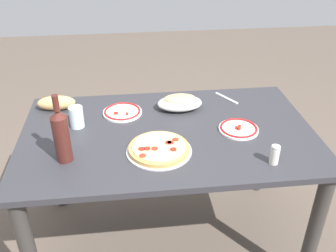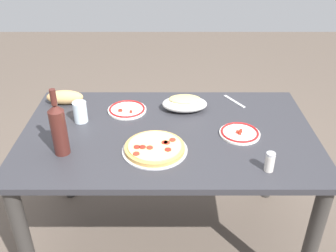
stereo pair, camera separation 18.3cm
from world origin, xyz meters
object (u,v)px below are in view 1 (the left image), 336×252
object	(u,v)px
dining_table	(168,150)
water_glass	(76,117)
spice_shaker	(275,155)
side_plate_near	(239,129)
wine_bottle	(61,135)
side_plate_far	(122,112)
pepperoni_pizza	(159,149)
bread_loaf	(56,103)
baked_pasta_dish	(180,102)

from	to	relation	value
dining_table	water_glass	distance (m)	0.48
spice_shaker	side_plate_near	bearing A→B (deg)	105.06
wine_bottle	side_plate_far	distance (m)	0.48
pepperoni_pizza	wine_bottle	size ratio (longest dim) A/B	0.95
side_plate_far	bread_loaf	xyz separation A→B (m)	(-0.35, 0.09, 0.03)
dining_table	wine_bottle	world-z (taller)	wine_bottle
side_plate_near	bread_loaf	xyz separation A→B (m)	(-0.92, 0.32, 0.03)
dining_table	wine_bottle	size ratio (longest dim) A/B	4.57
wine_bottle	bread_loaf	distance (m)	0.49
side_plate_near	baked_pasta_dish	bearing A→B (deg)	135.98
pepperoni_pizza	bread_loaf	size ratio (longest dim) A/B	1.47
side_plate_far	pepperoni_pizza	bearing A→B (deg)	-66.80
pepperoni_pizza	baked_pasta_dish	size ratio (longest dim) A/B	1.24
side_plate_near	side_plate_far	bearing A→B (deg)	157.34
pepperoni_pizza	water_glass	distance (m)	0.47
dining_table	bread_loaf	xyz separation A→B (m)	(-0.57, 0.29, 0.15)
dining_table	spice_shaker	distance (m)	0.55
bread_loaf	wine_bottle	bearing A→B (deg)	-78.44
side_plate_near	water_glass	bearing A→B (deg)	170.86
side_plate_far	baked_pasta_dish	bearing A→B (deg)	2.30
water_glass	pepperoni_pizza	bearing A→B (deg)	-34.48
baked_pasta_dish	wine_bottle	distance (m)	0.69
side_plate_far	dining_table	bearing A→B (deg)	-43.31
side_plate_far	spice_shaker	xyz separation A→B (m)	(0.64, -0.52, 0.03)
side_plate_far	bread_loaf	world-z (taller)	bread_loaf
water_glass	bread_loaf	size ratio (longest dim) A/B	0.53
baked_pasta_dish	bread_loaf	size ratio (longest dim) A/B	1.19
pepperoni_pizza	side_plate_near	size ratio (longest dim) A/B	1.52
pepperoni_pizza	water_glass	xyz separation A→B (m)	(-0.38, 0.26, 0.04)
baked_pasta_dish	wine_bottle	xyz separation A→B (m)	(-0.56, -0.40, 0.09)
side_plate_far	side_plate_near	bearing A→B (deg)	-22.66
pepperoni_pizza	bread_loaf	bearing A→B (deg)	137.99
dining_table	side_plate_near	bearing A→B (deg)	-4.84
side_plate_far	bread_loaf	bearing A→B (deg)	166.16
dining_table	water_glass	world-z (taller)	water_glass
dining_table	pepperoni_pizza	world-z (taller)	pepperoni_pizza
baked_pasta_dish	water_glass	xyz separation A→B (m)	(-0.53, -0.12, 0.01)
bread_loaf	water_glass	bearing A→B (deg)	-57.24
pepperoni_pizza	baked_pasta_dish	distance (m)	0.41
pepperoni_pizza	water_glass	world-z (taller)	water_glass
wine_bottle	side_plate_near	xyz separation A→B (m)	(0.82, 0.15, -0.12)
bread_loaf	spice_shaker	bearing A→B (deg)	-31.30
wine_bottle	bread_loaf	size ratio (longest dim) A/B	1.55
spice_shaker	baked_pasta_dish	bearing A→B (deg)	122.19
dining_table	baked_pasta_dish	distance (m)	0.28
wine_bottle	spice_shaker	world-z (taller)	wine_bottle
dining_table	side_plate_near	distance (m)	0.37
pepperoni_pizza	wine_bottle	distance (m)	0.43
water_glass	side_plate_near	size ratio (longest dim) A/B	0.55
water_glass	side_plate_far	xyz separation A→B (m)	(0.22, 0.11, -0.05)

